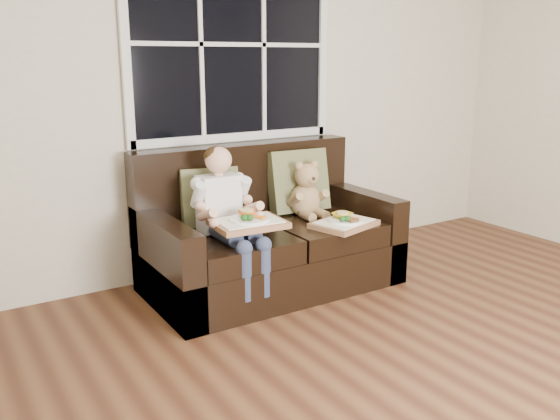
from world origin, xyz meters
TOP-DOWN VIEW (x-y plane):
  - ground at (0.00, 0.00)m, footprint 5.00×5.00m
  - window_back at (-0.38, 2.48)m, footprint 1.62×0.04m
  - loveseat at (-0.38, 2.02)m, footprint 1.70×0.92m
  - pillow_left at (-0.73, 2.17)m, footprint 0.42×0.25m
  - pillow_right at (-0.01, 2.17)m, footprint 0.47×0.24m
  - child at (-0.75, 1.90)m, footprint 0.38×0.60m
  - teddy_bear at (-0.03, 2.03)m, footprint 0.25×0.32m
  - tray_left at (-0.69, 1.71)m, footprint 0.46×0.36m
  - tray_right at (0.02, 1.65)m, footprint 0.48×0.41m

SIDE VIEW (x-z plane):
  - ground at x=0.00m, z-range 0.00..0.00m
  - loveseat at x=-0.38m, z-range -0.17..0.79m
  - tray_right at x=0.02m, z-range 0.43..0.53m
  - tray_left at x=-0.69m, z-range 0.53..0.62m
  - teddy_bear at x=-0.03m, z-range 0.41..0.82m
  - child at x=-0.75m, z-range 0.21..1.08m
  - pillow_left at x=-0.73m, z-range 0.44..0.85m
  - pillow_right at x=-0.01m, z-range 0.44..0.91m
  - window_back at x=-0.38m, z-range 0.96..2.33m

